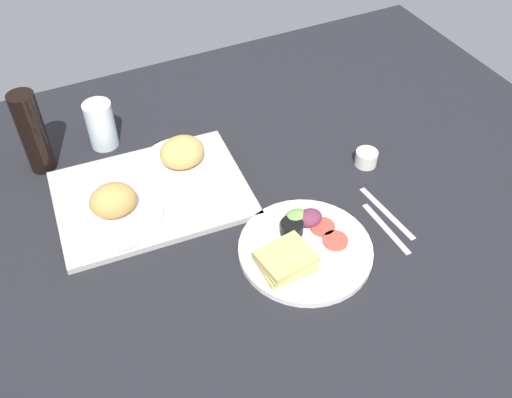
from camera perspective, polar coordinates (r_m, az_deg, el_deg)
ground_plane at (r=132.24cm, az=-0.22°, el=-2.78°), size 190.00×150.00×3.00cm
serving_tray at (r=138.67cm, az=-10.44°, el=0.46°), size 46.98×35.75×1.60cm
bread_plate_near at (r=131.84cm, az=-14.07°, el=-0.92°), size 21.50×21.50×8.60cm
bread_plate_far at (r=141.27cm, az=-7.41°, el=4.10°), size 21.43×21.43×8.94cm
plate_with_salad at (r=124.43cm, az=4.65°, el=-4.80°), size 29.52×29.52×5.40cm
drinking_glass at (r=153.16cm, az=-15.34°, el=7.21°), size 7.30×7.30×12.84cm
soda_bottle at (r=148.13cm, az=-21.55°, el=6.23°), size 6.40×6.40×21.92cm
espresso_cup at (r=147.07cm, az=11.03°, el=4.07°), size 5.60×5.60×4.00cm
fork at (r=132.90cm, az=12.94°, el=-2.87°), size 1.80×17.03×0.50cm
knife at (r=136.37cm, az=13.02°, el=-1.34°), size 2.87×19.05×0.50cm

